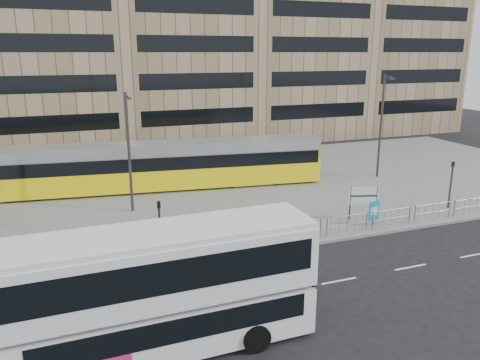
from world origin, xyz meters
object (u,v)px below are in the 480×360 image
object	(u,v)px
lamp_post_west	(129,148)
tram	(124,168)
station_sign	(364,197)
lamp_post_east	(382,122)
double_decker_bus	(154,289)
pedestrian	(122,242)
traffic_light_west	(160,224)
traffic_light_east	(451,179)
ad_panel	(374,211)

from	to	relation	value
lamp_post_west	tram	bearing A→B (deg)	88.09
station_sign	lamp_post_west	bearing A→B (deg)	169.33
tram	lamp_post_west	distance (m)	5.42
tram	lamp_post_east	size ratio (longest dim) A/B	3.61
double_decker_bus	station_sign	bearing A→B (deg)	29.71
double_decker_bus	pedestrian	xyz separation A→B (m)	(-0.19, 7.86, -1.38)
pedestrian	traffic_light_west	bearing A→B (deg)	-127.22
pedestrian	traffic_light_east	size ratio (longest dim) A/B	0.55
station_sign	ad_panel	world-z (taller)	station_sign
tram	traffic_light_west	size ratio (longest dim) A/B	9.55
station_sign	traffic_light_east	world-z (taller)	traffic_light_east
tram	traffic_light_west	world-z (taller)	tram
double_decker_bus	lamp_post_west	distance (m)	15.04
lamp_post_east	station_sign	bearing A→B (deg)	-131.11
double_decker_bus	traffic_light_west	world-z (taller)	double_decker_bus
ad_panel	tram	bearing A→B (deg)	128.50
pedestrian	traffic_light_east	world-z (taller)	traffic_light_east
tram	pedestrian	bearing A→B (deg)	-90.61
double_decker_bus	lamp_post_east	world-z (taller)	lamp_post_east
double_decker_bus	traffic_light_west	size ratio (longest dim) A/B	3.57
station_sign	lamp_post_west	world-z (taller)	lamp_post_west
lamp_post_west	ad_panel	bearing A→B (deg)	-30.28
ad_panel	traffic_light_east	world-z (taller)	traffic_light_east
traffic_light_west	traffic_light_east	bearing A→B (deg)	0.25
lamp_post_west	lamp_post_east	distance (m)	20.12
double_decker_bus	lamp_post_east	bearing A→B (deg)	37.06
traffic_light_west	lamp_post_east	distance (m)	22.27
double_decker_bus	station_sign	xyz separation A→B (m)	(14.15, 8.32, -0.81)
tram	station_sign	distance (m)	17.06
tram	ad_panel	bearing A→B (deg)	-36.97
ad_panel	pedestrian	world-z (taller)	pedestrian
tram	station_sign	xyz separation A→B (m)	(12.70, -11.40, -0.31)
tram	traffic_light_east	world-z (taller)	tram
ad_panel	lamp_post_east	size ratio (longest dim) A/B	0.18
double_decker_bus	traffic_light_west	bearing A→B (deg)	76.60
double_decker_bus	pedestrian	distance (m)	7.98
station_sign	lamp_post_east	world-z (taller)	lamp_post_east
station_sign	lamp_post_east	bearing A→B (deg)	65.17
double_decker_bus	tram	size ratio (longest dim) A/B	0.37
double_decker_bus	lamp_post_east	distance (m)	27.10
station_sign	traffic_light_east	distance (m)	6.67
pedestrian	lamp_post_east	distance (m)	23.49
traffic_light_east	lamp_post_west	distance (m)	20.69
lamp_post_east	double_decker_bus	bearing A→B (deg)	-142.18
tram	lamp_post_east	world-z (taller)	lamp_post_east
station_sign	traffic_light_west	xyz separation A→B (m)	(-12.64, -1.60, 0.55)
ad_panel	lamp_post_east	world-z (taller)	lamp_post_east
double_decker_bus	lamp_post_east	xyz separation A→B (m)	(21.33, 16.56, 2.24)
station_sign	ad_panel	bearing A→B (deg)	-69.95
pedestrian	tram	bearing A→B (deg)	-11.13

